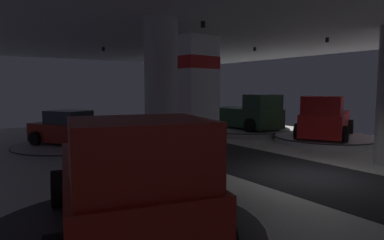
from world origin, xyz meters
The scene contains 16 objects.
ground centered at (0.00, 0.00, -0.02)m, with size 24.00×44.00×0.06m.
ceiling_with_spotlights centered at (0.00, 0.00, 5.55)m, with size 24.00×44.00×0.39m.
column_left centered at (-4.05, 3.31, 2.75)m, with size 1.20×1.20×5.50m.
brand_sign_pylon centered at (-4.24, 0.71, 2.35)m, with size 1.33×0.79×4.56m.
display_platform_far_right centered at (5.89, 9.71, 0.20)m, with size 5.97×5.97×0.37m.
pickup_truck_far_right centered at (5.88, 9.39, 1.30)m, with size 2.82×5.38×2.30m.
display_platform_mid_right centered at (6.99, 4.24, 0.20)m, with size 5.68×5.68×0.36m.
pickup_truck_mid_right centered at (6.71, 4.09, 1.29)m, with size 5.67×4.43×2.30m.
display_platform_deep_right centered at (5.63, 15.64, 0.16)m, with size 5.01×5.01×0.29m.
display_car_deep_right centered at (5.60, 15.62, 1.06)m, with size 4.44×3.96×1.71m.
display_platform_far_left centered at (-5.50, 10.11, 0.14)m, with size 5.64×5.64×0.24m.
display_car_far_left centered at (-5.52, 10.14, 1.01)m, with size 3.70×4.53×1.71m.
display_platform_near_left centered at (-7.48, -1.30, 0.19)m, with size 5.68×5.68×0.34m.
pickup_truck_near_left centered at (-7.55, -1.61, 1.27)m, with size 3.59×5.64×2.30m.
visitor_walking_near centered at (0.70, 7.90, 0.91)m, with size 0.32×0.32×1.59m.
visitor_walking_far centered at (0.78, 9.15, 0.91)m, with size 0.32×0.32×1.59m.
Camera 1 is at (-9.91, -7.34, 3.08)m, focal length 31.77 mm.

